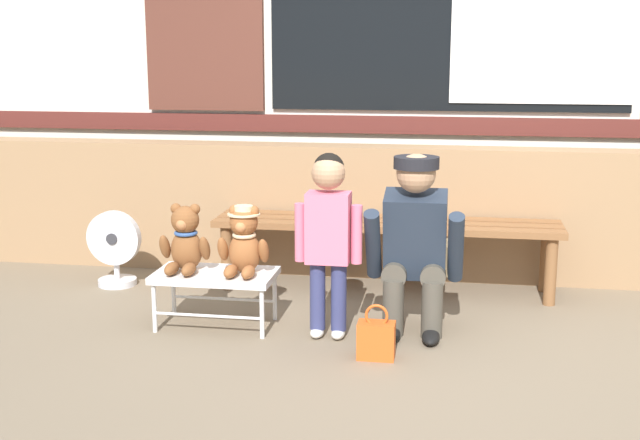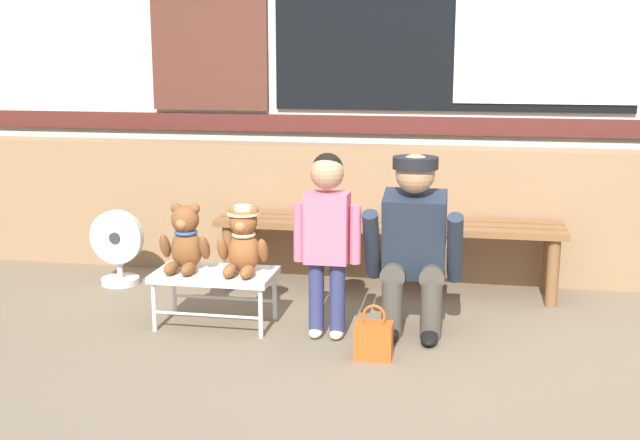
{
  "view_description": "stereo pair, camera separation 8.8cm",
  "coord_description": "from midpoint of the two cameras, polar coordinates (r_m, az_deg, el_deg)",
  "views": [
    {
      "loc": [
        0.09,
        -3.84,
        1.47
      ],
      "look_at": [
        -0.64,
        0.49,
        0.55
      ],
      "focal_mm": 46.21,
      "sensor_mm": 36.0,
      "label": 1
    },
    {
      "loc": [
        0.17,
        -3.82,
        1.47
      ],
      "look_at": [
        -0.64,
        0.49,
        0.55
      ],
      "focal_mm": 46.21,
      "sensor_mm": 36.0,
      "label": 2
    }
  ],
  "objects": [
    {
      "name": "shop_facade",
      "position": [
        5.78,
        8.54,
        14.5
      ],
      "size": [
        7.61,
        0.26,
        3.48
      ],
      "color": "silver",
      "rests_on": "ground"
    },
    {
      "name": "adult_crouching",
      "position": [
        4.28,
        6.13,
        -1.58
      ],
      "size": [
        0.5,
        0.49,
        0.95
      ],
      "color": "#4C473D",
      "rests_on": "ground"
    },
    {
      "name": "small_display_bench",
      "position": [
        4.44,
        -7.83,
        -4.01
      ],
      "size": [
        0.64,
        0.36,
        0.3
      ],
      "color": "silver",
      "rests_on": "ground"
    },
    {
      "name": "wooden_bench_long",
      "position": [
        5.03,
        4.09,
        -0.78
      ],
      "size": [
        2.1,
        0.4,
        0.44
      ],
      "color": "brown",
      "rests_on": "ground"
    },
    {
      "name": "floor_fan",
      "position": [
        5.31,
        -14.49,
        -1.94
      ],
      "size": [
        0.34,
        0.24,
        0.48
      ],
      "color": "silver",
      "rests_on": "ground"
    },
    {
      "name": "teddy_bear_plain",
      "position": [
        4.44,
        -9.87,
        -1.44
      ],
      "size": [
        0.28,
        0.26,
        0.36
      ],
      "color": "brown",
      "rests_on": "small_display_bench"
    },
    {
      "name": "brick_low_wall",
      "position": [
        5.36,
        7.95,
        0.49
      ],
      "size": [
        7.46,
        0.25,
        0.85
      ],
      "primitive_type": "cube",
      "color": "#997551",
      "rests_on": "ground"
    },
    {
      "name": "handbag_on_ground",
      "position": [
        4.01,
        3.28,
        -8.24
      ],
      "size": [
        0.18,
        0.11,
        0.27
      ],
      "color": "#DB561E",
      "rests_on": "ground"
    },
    {
      "name": "child_standing",
      "position": [
        4.15,
        -0.02,
        -0.36
      ],
      "size": [
        0.35,
        0.18,
        0.96
      ],
      "color": "navy",
      "rests_on": "ground"
    },
    {
      "name": "ground_plane",
      "position": [
        4.1,
        7.16,
        -9.25
      ],
      "size": [
        60.0,
        60.0,
        0.0
      ],
      "primitive_type": "plane",
      "color": "#756651"
    },
    {
      "name": "teddy_bear_with_hat",
      "position": [
        4.34,
        -5.89,
        -1.5
      ],
      "size": [
        0.28,
        0.27,
        0.36
      ],
      "color": "#93562D",
      "rests_on": "small_display_bench"
    }
  ]
}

